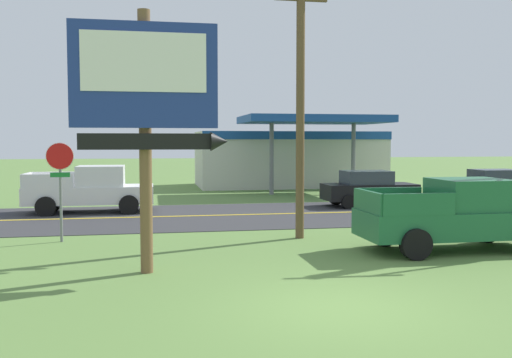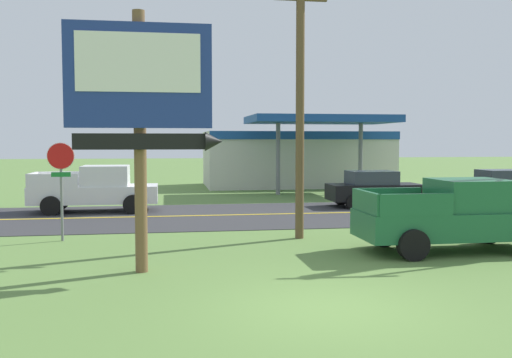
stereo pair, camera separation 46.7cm
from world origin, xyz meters
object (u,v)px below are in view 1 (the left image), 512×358
at_px(motel_sign, 148,98).
at_px(utility_pole, 300,89).
at_px(gas_station, 289,157).
at_px(pickup_white_on_road, 92,190).
at_px(car_tan_mid_lane, 497,186).
at_px(stop_sign, 60,174).
at_px(car_black_far_lane, 368,188).
at_px(pickup_green_parked_on_lawn, 457,215).

bearing_deg(motel_sign, utility_pole, 41.25).
height_order(gas_station, pickup_white_on_road, gas_station).
distance_m(pickup_white_on_road, car_tan_mid_lane, 18.75).
height_order(stop_sign, car_tan_mid_lane, stop_sign).
bearing_deg(car_black_far_lane, car_tan_mid_lane, 0.00).
bearing_deg(car_black_far_lane, gas_station, 93.47).
height_order(utility_pole, pickup_green_parked_on_lawn, utility_pole).
xyz_separation_m(motel_sign, utility_pole, (4.55, 3.99, 0.61)).
distance_m(motel_sign, stop_sign, 5.65).
relative_size(pickup_green_parked_on_lawn, car_tan_mid_lane, 1.24).
bearing_deg(pickup_white_on_road, stop_sign, -91.56).
xyz_separation_m(stop_sign, gas_station, (11.69, 19.23, -0.08)).
bearing_deg(car_tan_mid_lane, motel_sign, -144.47).
xyz_separation_m(stop_sign, utility_pole, (7.14, -0.64, 2.54)).
distance_m(gas_station, car_tan_mid_lane, 14.22).
distance_m(motel_sign, utility_pole, 6.09).
relative_size(stop_sign, pickup_white_on_road, 0.57).
bearing_deg(gas_station, stop_sign, -121.29).
xyz_separation_m(motel_sign, car_tan_mid_lane, (16.35, 11.68, -3.13)).
bearing_deg(gas_station, car_tan_mid_lane, -59.25).
bearing_deg(gas_station, motel_sign, -110.88).
bearing_deg(utility_pole, pickup_white_on_road, 132.13).
relative_size(gas_station, pickup_white_on_road, 2.31).
relative_size(motel_sign, pickup_white_on_road, 1.14).
bearing_deg(pickup_white_on_road, car_black_far_lane, 0.00).
bearing_deg(utility_pole, car_black_far_lane, 55.47).
relative_size(motel_sign, car_tan_mid_lane, 1.41).
height_order(stop_sign, gas_station, gas_station).
bearing_deg(gas_station, utility_pole, -102.89).
bearing_deg(stop_sign, car_black_far_lane, 29.54).
distance_m(car_tan_mid_lane, car_black_far_lane, 6.51).
xyz_separation_m(pickup_white_on_road, car_black_far_lane, (12.24, 0.00, -0.13)).
bearing_deg(pickup_white_on_road, motel_sign, -78.41).
distance_m(pickup_green_parked_on_lawn, car_black_far_lane, 10.51).
relative_size(stop_sign, gas_station, 0.25).
bearing_deg(car_tan_mid_lane, car_black_far_lane, 180.00).
xyz_separation_m(pickup_green_parked_on_lawn, pickup_white_on_road, (-10.66, 10.39, 0.00)).
bearing_deg(stop_sign, motel_sign, -60.84).
relative_size(car_tan_mid_lane, car_black_far_lane, 1.00).
distance_m(stop_sign, pickup_white_on_road, 7.13).
relative_size(utility_pole, gas_station, 0.71).
relative_size(utility_pole, pickup_white_on_road, 1.65).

